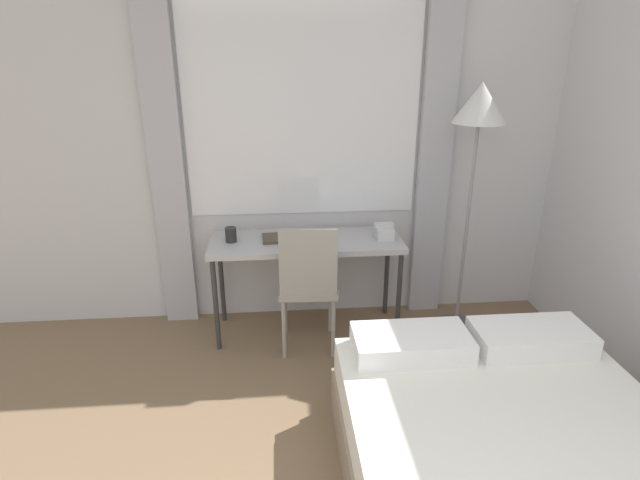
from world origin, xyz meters
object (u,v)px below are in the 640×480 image
(desk, at_px, (306,248))
(mug, at_px, (231,235))
(standing_lamp, at_px, (478,125))
(book, at_px, (279,238))
(telephone, at_px, (384,231))
(desk_chair, at_px, (308,280))

(desk, relative_size, mug, 13.23)
(standing_lamp, distance_m, mug, 1.85)
(book, bearing_deg, telephone, -1.43)
(standing_lamp, distance_m, telephone, 0.96)
(desk_chair, xyz_separation_m, book, (-0.19, 0.29, 0.20))
(desk_chair, relative_size, standing_lamp, 0.53)
(desk_chair, bearing_deg, desk, 91.36)
(desk, xyz_separation_m, standing_lamp, (1.15, -0.07, 0.87))
(mug, bearing_deg, desk_chair, -27.64)
(desk, relative_size, book, 5.50)
(telephone, bearing_deg, book, 178.57)
(desk_chair, bearing_deg, standing_lamp, 12.31)
(desk, xyz_separation_m, desk_chair, (-0.01, -0.26, -0.13))
(standing_lamp, relative_size, telephone, 9.92)
(book, relative_size, mug, 2.40)
(telephone, bearing_deg, desk, -179.79)
(desk, bearing_deg, book, 173.79)
(desk, height_order, mug, mug)
(desk_chair, distance_m, book, 0.40)
(telephone, distance_m, mug, 1.10)
(telephone, height_order, book, telephone)
(desk_chair, xyz_separation_m, telephone, (0.57, 0.27, 0.24))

